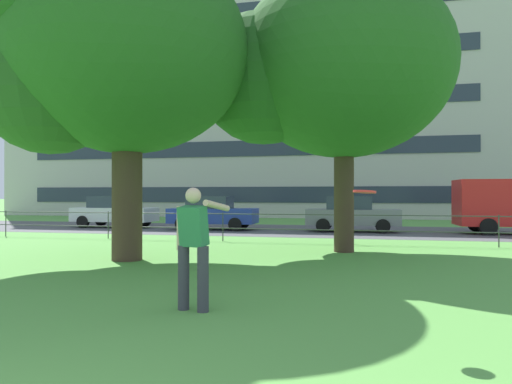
{
  "coord_description": "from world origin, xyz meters",
  "views": [
    {
      "loc": [
        2.7,
        -1.38,
        1.62
      ],
      "look_at": [
        0.11,
        9.8,
        1.68
      ],
      "focal_mm": 33.79,
      "sensor_mm": 36.0,
      "label": 1
    }
  ],
  "objects_px": {
    "frisbee": "(365,192)",
    "car_grey_far_left": "(352,214)",
    "car_blue_center": "(212,213)",
    "tree_small_lawn": "(324,72)",
    "car_white_left": "(114,212)",
    "person_thrower": "(194,244)",
    "tree_large_lawn": "(117,46)",
    "apartment_building_background": "(253,92)"
  },
  "relations": [
    {
      "from": "tree_small_lawn",
      "to": "car_grey_far_left",
      "type": "relative_size",
      "value": 1.96
    },
    {
      "from": "tree_large_lawn",
      "to": "car_white_left",
      "type": "relative_size",
      "value": 2.03
    },
    {
      "from": "tree_large_lawn",
      "to": "car_grey_far_left",
      "type": "relative_size",
      "value": 2.03
    },
    {
      "from": "tree_small_lawn",
      "to": "person_thrower",
      "type": "distance_m",
      "value": 8.69
    },
    {
      "from": "frisbee",
      "to": "apartment_building_background",
      "type": "xyz_separation_m",
      "value": [
        -9.06,
        32.1,
        8.27
      ]
    },
    {
      "from": "person_thrower",
      "to": "apartment_building_background",
      "type": "xyz_separation_m",
      "value": [
        -6.73,
        31.56,
        8.99
      ]
    },
    {
      "from": "tree_small_lawn",
      "to": "car_blue_center",
      "type": "xyz_separation_m",
      "value": [
        -5.79,
        7.4,
        -4.36
      ]
    },
    {
      "from": "tree_small_lawn",
      "to": "car_white_left",
      "type": "height_order",
      "value": "tree_small_lawn"
    },
    {
      "from": "car_grey_far_left",
      "to": "car_blue_center",
      "type": "bearing_deg",
      "value": -178.0
    },
    {
      "from": "tree_large_lawn",
      "to": "car_blue_center",
      "type": "distance_m",
      "value": 11.5
    },
    {
      "from": "frisbee",
      "to": "car_blue_center",
      "type": "relative_size",
      "value": 0.09
    },
    {
      "from": "person_thrower",
      "to": "car_white_left",
      "type": "relative_size",
      "value": 0.43
    },
    {
      "from": "frisbee",
      "to": "apartment_building_background",
      "type": "height_order",
      "value": "apartment_building_background"
    },
    {
      "from": "tree_large_lawn",
      "to": "apartment_building_background",
      "type": "bearing_deg",
      "value": 96.48
    },
    {
      "from": "tree_large_lawn",
      "to": "apartment_building_background",
      "type": "xyz_separation_m",
      "value": [
        -3.09,
        27.19,
        4.66
      ]
    },
    {
      "from": "person_thrower",
      "to": "car_white_left",
      "type": "distance_m",
      "value": 18.16
    },
    {
      "from": "car_grey_far_left",
      "to": "car_white_left",
      "type": "bearing_deg",
      "value": 179.44
    },
    {
      "from": "person_thrower",
      "to": "frisbee",
      "type": "height_order",
      "value": "person_thrower"
    },
    {
      "from": "frisbee",
      "to": "car_white_left",
      "type": "distance_m",
      "value": 19.97
    },
    {
      "from": "frisbee",
      "to": "apartment_building_background",
      "type": "bearing_deg",
      "value": 105.76
    },
    {
      "from": "frisbee",
      "to": "car_grey_far_left",
      "type": "bearing_deg",
      "value": 92.32
    },
    {
      "from": "person_thrower",
      "to": "car_white_left",
      "type": "height_order",
      "value": "person_thrower"
    },
    {
      "from": "tree_small_lawn",
      "to": "car_white_left",
      "type": "xyz_separation_m",
      "value": [
        -11.01,
        7.73,
        -4.36
      ]
    },
    {
      "from": "person_thrower",
      "to": "apartment_building_background",
      "type": "height_order",
      "value": "apartment_building_background"
    },
    {
      "from": "car_blue_center",
      "to": "car_grey_far_left",
      "type": "height_order",
      "value": "same"
    },
    {
      "from": "person_thrower",
      "to": "car_blue_center",
      "type": "height_order",
      "value": "person_thrower"
    },
    {
      "from": "car_grey_far_left",
      "to": "apartment_building_background",
      "type": "bearing_deg",
      "value": 117.16
    },
    {
      "from": "tree_large_lawn",
      "to": "car_blue_center",
      "type": "height_order",
      "value": "tree_large_lawn"
    },
    {
      "from": "frisbee",
      "to": "car_grey_far_left",
      "type": "xyz_separation_m",
      "value": [
        -0.63,
        15.67,
        -0.87
      ]
    },
    {
      "from": "person_thrower",
      "to": "car_grey_far_left",
      "type": "height_order",
      "value": "person_thrower"
    },
    {
      "from": "car_grey_far_left",
      "to": "apartment_building_background",
      "type": "height_order",
      "value": "apartment_building_background"
    },
    {
      "from": "frisbee",
      "to": "car_grey_far_left",
      "type": "height_order",
      "value": "frisbee"
    },
    {
      "from": "car_blue_center",
      "to": "car_grey_far_left",
      "type": "relative_size",
      "value": 1.01
    },
    {
      "from": "tree_large_lawn",
      "to": "car_grey_far_left",
      "type": "distance_m",
      "value": 12.83
    },
    {
      "from": "car_blue_center",
      "to": "apartment_building_background",
      "type": "xyz_separation_m",
      "value": [
        -2.08,
        16.64,
        9.14
      ]
    },
    {
      "from": "tree_large_lawn",
      "to": "tree_small_lawn",
      "type": "xyz_separation_m",
      "value": [
        4.78,
        3.15,
        -0.12
      ]
    },
    {
      "from": "frisbee",
      "to": "apartment_building_background",
      "type": "distance_m",
      "value": 34.36
    },
    {
      "from": "tree_small_lawn",
      "to": "car_white_left",
      "type": "bearing_deg",
      "value": 144.92
    },
    {
      "from": "tree_small_lawn",
      "to": "frisbee",
      "type": "height_order",
      "value": "tree_small_lawn"
    },
    {
      "from": "person_thrower",
      "to": "apartment_building_background",
      "type": "distance_m",
      "value": 33.5
    },
    {
      "from": "car_white_left",
      "to": "apartment_building_background",
      "type": "relative_size",
      "value": 0.1
    },
    {
      "from": "frisbee",
      "to": "car_blue_center",
      "type": "bearing_deg",
      "value": 114.31
    }
  ]
}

